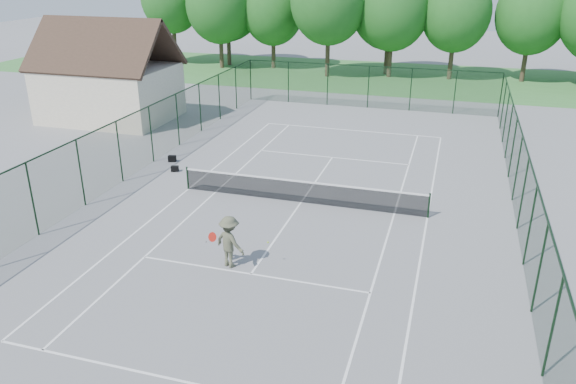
{
  "coord_description": "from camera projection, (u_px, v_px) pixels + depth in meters",
  "views": [
    {
      "loc": [
        6.03,
        -22.01,
        9.99
      ],
      "look_at": [
        0.0,
        -2.0,
        1.3
      ],
      "focal_mm": 35.0,
      "sensor_mm": 36.0,
      "label": 1
    }
  ],
  "objects": [
    {
      "name": "sports_bag_b",
      "position": [
        175.0,
        169.0,
        28.48
      ],
      "size": [
        0.42,
        0.32,
        0.29
      ],
      "primitive_type": "cube",
      "rotation": [
        0.0,
        0.0,
        0.26
      ],
      "color": "black",
      "rests_on": "ground"
    },
    {
      "name": "tree_line_far",
      "position": [
        393.0,
        8.0,
        49.12
      ],
      "size": [
        39.4,
        6.4,
        9.7
      ],
      "color": "#483727",
      "rests_on": "ground"
    },
    {
      "name": "sports_bag_a",
      "position": [
        172.0,
        159.0,
        29.86
      ],
      "size": [
        0.46,
        0.35,
        0.33
      ],
      "primitive_type": "cube",
      "rotation": [
        0.0,
        0.0,
        0.28
      ],
      "color": "black",
      "rests_on": "ground"
    },
    {
      "name": "ground",
      "position": [
        301.0,
        202.0,
        24.9
      ],
      "size": [
        140.0,
        140.0,
        0.0
      ],
      "primitive_type": "plane",
      "color": "gray",
      "rests_on": "ground"
    },
    {
      "name": "tennis_net",
      "position": [
        301.0,
        190.0,
        24.67
      ],
      "size": [
        11.08,
        0.08,
        1.1
      ],
      "color": "black",
      "rests_on": "ground"
    },
    {
      "name": "fence_enclosure",
      "position": [
        301.0,
        170.0,
        24.3
      ],
      "size": [
        18.05,
        36.05,
        3.02
      ],
      "color": "#16361C",
      "rests_on": "ground"
    },
    {
      "name": "tennis_player",
      "position": [
        230.0,
        242.0,
        19.4
      ],
      "size": [
        2.18,
        1.11,
        1.89
      ],
      "color": "#53563F",
      "rests_on": "ground"
    },
    {
      "name": "utility_building",
      "position": [
        108.0,
        72.0,
        36.8
      ],
      "size": [
        8.6,
        6.27,
        6.63
      ],
      "color": "#F1E5C6",
      "rests_on": "ground"
    },
    {
      "name": "grass_far",
      "position": [
        389.0,
        77.0,
        51.42
      ],
      "size": [
        80.0,
        16.0,
        0.01
      ],
      "primitive_type": "cube",
      "color": "#40843C",
      "rests_on": "ground"
    },
    {
      "name": "court_lines",
      "position": [
        301.0,
        202.0,
        24.89
      ],
      "size": [
        11.05,
        23.85,
        0.01
      ],
      "color": "white",
      "rests_on": "ground"
    }
  ]
}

